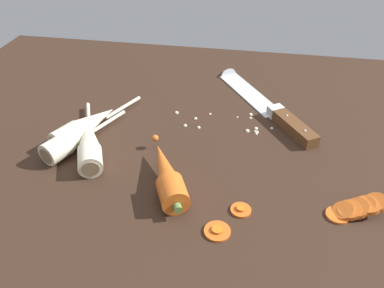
% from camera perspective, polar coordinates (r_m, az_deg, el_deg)
% --- Properties ---
extents(ground_plane, '(1.20, 0.90, 0.04)m').
position_cam_1_polar(ground_plane, '(0.71, 0.28, -1.34)').
color(ground_plane, '#332116').
extents(chefs_knife, '(0.22, 0.31, 0.04)m').
position_cam_1_polar(chefs_knife, '(0.84, 9.92, 6.35)').
color(chefs_knife, silver).
rests_on(chefs_knife, ground_plane).
extents(whole_carrot, '(0.10, 0.17, 0.04)m').
position_cam_1_polar(whole_carrot, '(0.60, -3.70, -4.55)').
color(whole_carrot, '#D6601E').
rests_on(whole_carrot, ground_plane).
extents(parsnip_front, '(0.10, 0.18, 0.04)m').
position_cam_1_polar(parsnip_front, '(0.71, -16.94, 0.75)').
color(parsnip_front, beige).
rests_on(parsnip_front, ground_plane).
extents(parsnip_mid_left, '(0.11, 0.22, 0.04)m').
position_cam_1_polar(parsnip_mid_left, '(0.69, -14.86, 0.16)').
color(parsnip_mid_left, beige).
rests_on(parsnip_mid_left, ground_plane).
extents(parsnip_mid_right, '(0.11, 0.21, 0.04)m').
position_cam_1_polar(parsnip_mid_right, '(0.74, -15.31, 2.63)').
color(parsnip_mid_right, beige).
rests_on(parsnip_mid_right, ground_plane).
extents(carrot_slice_stack, '(0.09, 0.05, 0.04)m').
position_cam_1_polar(carrot_slice_stack, '(0.61, 23.02, -8.67)').
color(carrot_slice_stack, '#D6601E').
rests_on(carrot_slice_stack, ground_plane).
extents(carrot_slice_stray_near, '(0.04, 0.04, 0.01)m').
position_cam_1_polar(carrot_slice_stray_near, '(0.55, 3.74, -12.55)').
color(carrot_slice_stray_near, '#D6601E').
rests_on(carrot_slice_stray_near, ground_plane).
extents(carrot_slice_stray_mid, '(0.03, 0.03, 0.01)m').
position_cam_1_polar(carrot_slice_stray_mid, '(0.58, 7.19, -9.47)').
color(carrot_slice_stray_mid, '#D6601E').
rests_on(carrot_slice_stray_mid, ground_plane).
extents(mince_crumbs, '(0.21, 0.07, 0.01)m').
position_cam_1_polar(mince_crumbs, '(0.76, 5.56, 3.15)').
color(mince_crumbs, silver).
rests_on(mince_crumbs, ground_plane).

